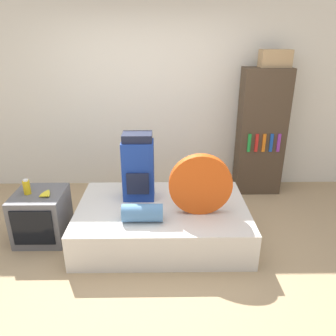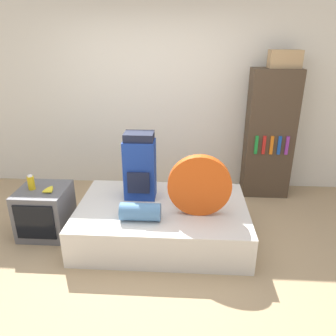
# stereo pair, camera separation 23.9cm
# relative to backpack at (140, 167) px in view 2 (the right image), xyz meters

# --- Properties ---
(ground_plane) EXTENTS (16.00, 16.00, 0.00)m
(ground_plane) POSITION_rel_backpack_xyz_m (0.07, -0.64, -0.77)
(ground_plane) COLOR tan
(wall_back) EXTENTS (8.00, 0.05, 2.60)m
(wall_back) POSITION_rel_backpack_xyz_m (0.07, 1.28, 0.53)
(wall_back) COLOR silver
(wall_back) RESTS_ON ground_plane
(bed) EXTENTS (1.86, 1.23, 0.40)m
(bed) POSITION_rel_backpack_xyz_m (0.27, -0.20, -0.57)
(bed) COLOR silver
(bed) RESTS_ON ground_plane
(backpack) EXTENTS (0.35, 0.28, 0.77)m
(backpack) POSITION_rel_backpack_xyz_m (0.00, 0.00, 0.00)
(backpack) COLOR navy
(backpack) RESTS_ON bed
(tent_bag) EXTENTS (0.65, 0.10, 0.65)m
(tent_bag) POSITION_rel_backpack_xyz_m (0.66, -0.35, -0.05)
(tent_bag) COLOR #D14C14
(tent_bag) RESTS_ON bed
(sleeping_roll) EXTENTS (0.41, 0.18, 0.18)m
(sleeping_roll) POSITION_rel_backpack_xyz_m (0.07, -0.51, -0.28)
(sleeping_roll) COLOR teal
(sleeping_roll) RESTS_ON bed
(television) EXTENTS (0.54, 0.55, 0.56)m
(television) POSITION_rel_backpack_xyz_m (-1.08, -0.20, -0.49)
(television) COLOR #5B5B60
(television) RESTS_ON ground_plane
(canister) EXTENTS (0.07, 0.07, 0.17)m
(canister) POSITION_rel_backpack_xyz_m (-1.18, -0.20, -0.14)
(canister) COLOR gold
(canister) RESTS_ON television
(banana_bunch) EXTENTS (0.13, 0.17, 0.03)m
(banana_bunch) POSITION_rel_backpack_xyz_m (-0.98, -0.23, -0.20)
(banana_bunch) COLOR yellow
(banana_bunch) RESTS_ON television
(bookshelf) EXTENTS (0.63, 0.36, 1.75)m
(bookshelf) POSITION_rel_backpack_xyz_m (1.64, 1.00, 0.10)
(bookshelf) COLOR #473828
(bookshelf) RESTS_ON ground_plane
(cardboard_box) EXTENTS (0.39, 0.21, 0.22)m
(cardboard_box) POSITION_rel_backpack_xyz_m (1.72, 1.01, 1.09)
(cardboard_box) COLOR tan
(cardboard_box) RESTS_ON bookshelf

